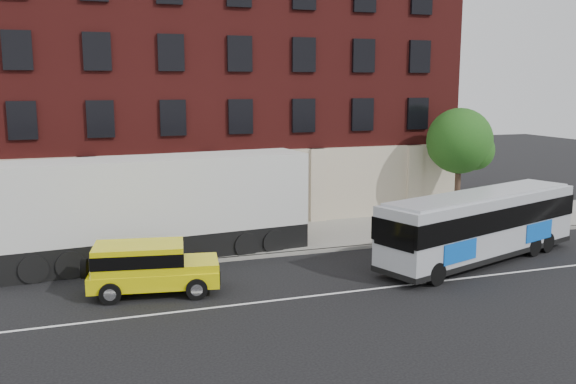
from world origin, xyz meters
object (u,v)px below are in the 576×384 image
object	(u,v)px
city_bus	(481,223)
yellow_suv	(148,265)
shipping_container	(155,210)
sign_pole	(27,243)
street_tree	(460,143)

from	to	relation	value
city_bus	yellow_suv	xyz separation A→B (m)	(-14.17, 0.29, -0.58)
city_bus	shipping_container	distance (m)	14.17
sign_pole	city_bus	world-z (taller)	city_bus
sign_pole	city_bus	xyz separation A→B (m)	(18.44, -3.69, 0.21)
yellow_suv	shipping_container	bearing A→B (deg)	79.29
yellow_suv	street_tree	bearing A→B (deg)	20.76
city_bus	yellow_suv	bearing A→B (deg)	178.83
sign_pole	street_tree	bearing A→B (deg)	8.61
city_bus	shipping_container	bearing A→B (deg)	160.08
street_tree	yellow_suv	distance (m)	19.29
sign_pole	street_tree	size ratio (longest dim) A/B	0.40
shipping_container	yellow_suv	bearing A→B (deg)	-100.71
street_tree	shipping_container	size ratio (longest dim) A/B	0.45
sign_pole	street_tree	world-z (taller)	street_tree
street_tree	yellow_suv	xyz separation A→B (m)	(-17.77, -6.74, -3.33)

